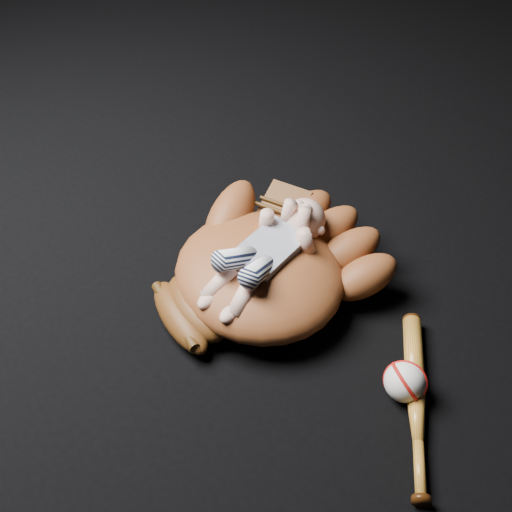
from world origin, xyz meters
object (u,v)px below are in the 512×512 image
Objects in this scene: newborn_baby at (262,254)px; baseball at (405,382)px; baseball_glove at (259,267)px; baseball_bat at (416,402)px.

newborn_baby reaches higher than baseball.
baseball_bat is at bearing 16.20° from baseball_glove.
baseball_glove is 6.85× the size of baseball.
baseball is (0.36, -0.04, -0.04)m from baseball_glove.
baseball is at bearing -4.45° from newborn_baby.
baseball is (-0.03, 0.01, 0.02)m from baseball_bat.
newborn_baby reaches higher than baseball_bat.
baseball_bat is 5.03× the size of baseball.
baseball is at bearing 17.54° from baseball_glove.
baseball is at bearing 157.45° from baseball_bat.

